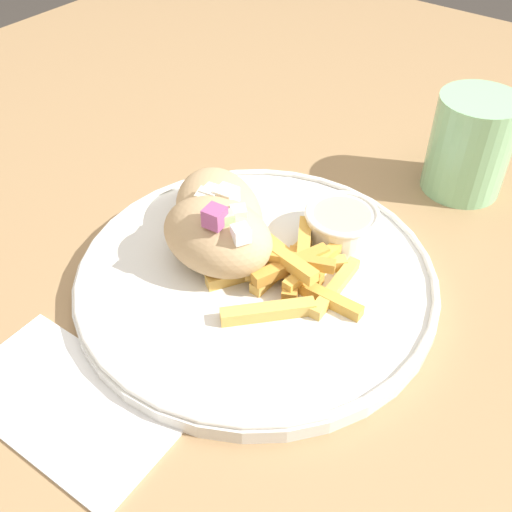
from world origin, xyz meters
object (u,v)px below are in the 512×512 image
(pita_sandwich_near, at_px, (218,236))
(pita_sandwich_far, at_px, (219,212))
(plate, at_px, (256,276))
(fries_pile, at_px, (289,270))
(water_glass, at_px, (469,149))
(sauce_ramekin, at_px, (341,223))

(pita_sandwich_near, distance_m, pita_sandwich_far, 0.04)
(pita_sandwich_near, bearing_deg, plate, 12.70)
(fries_pile, xyz_separation_m, water_glass, (0.06, 0.24, 0.02))
(pita_sandwich_near, height_order, water_glass, water_glass)
(pita_sandwich_near, bearing_deg, water_glass, 63.00)
(pita_sandwich_near, xyz_separation_m, pita_sandwich_far, (-0.03, 0.03, -0.01))
(plate, bearing_deg, pita_sandwich_near, -164.71)
(fries_pile, distance_m, sauce_ramekin, 0.07)
(plate, distance_m, water_glass, 0.27)
(pita_sandwich_far, height_order, water_glass, water_glass)
(water_glass, bearing_deg, pita_sandwich_far, -122.60)
(pita_sandwich_far, relative_size, fries_pile, 1.07)
(water_glass, bearing_deg, pita_sandwich_near, -114.41)
(plate, distance_m, sauce_ramekin, 0.09)
(plate, xyz_separation_m, pita_sandwich_far, (-0.06, 0.02, 0.03))
(sauce_ramekin, bearing_deg, pita_sandwich_near, -125.52)
(plate, bearing_deg, fries_pile, 24.21)
(pita_sandwich_near, height_order, sauce_ramekin, pita_sandwich_near)
(sauce_ramekin, distance_m, water_glass, 0.17)
(pita_sandwich_near, distance_m, sauce_ramekin, 0.12)
(fries_pile, xyz_separation_m, sauce_ramekin, (0.01, 0.07, 0.01))
(pita_sandwich_near, relative_size, sauce_ramekin, 1.54)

